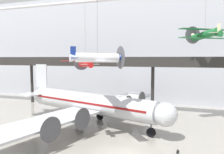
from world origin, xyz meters
TOP-DOWN VIEW (x-y plane):
  - hangar_back_wall at (0.00, 31.12)m, footprint 140.00×3.00m
  - mezzanine_walkway at (0.00, 21.02)m, footprint 110.00×3.20m
  - airliner_silver_main at (-9.23, 9.90)m, footprint 30.40×35.29m
  - suspended_plane_green_biplane at (9.22, 15.70)m, footprint 7.98×7.29m
  - suspended_plane_red_highwing at (-11.52, 13.83)m, footprint 7.76×7.43m
  - suspended_plane_white_twin at (-4.55, 2.63)m, footprint 7.15×7.63m

SIDE VIEW (x-z plane):
  - airliner_silver_main at x=-9.23m, z-range -1.48..8.42m
  - mezzanine_walkway at x=0.00m, z-range 3.98..15.36m
  - suspended_plane_red_highwing at x=-11.52m, z-range 3.82..16.44m
  - suspended_plane_white_twin at x=-4.55m, z-range 5.29..17.00m
  - hangar_back_wall at x=0.00m, z-range 0.00..27.31m
  - suspended_plane_green_biplane at x=9.22m, z-range 11.03..18.93m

